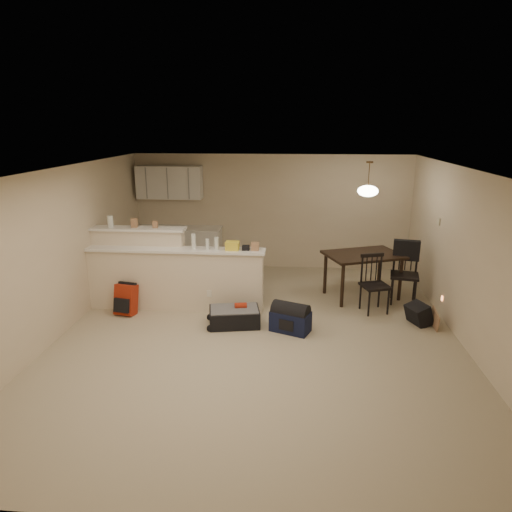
# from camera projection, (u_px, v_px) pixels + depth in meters

# --- Properties ---
(room) EXTENTS (7.00, 7.02, 2.50)m
(room) POSITION_uv_depth(u_px,v_px,m) (259.00, 256.00, 6.66)
(room) COLOR tan
(room) RESTS_ON ground
(breakfast_bar) EXTENTS (3.08, 0.58, 1.39)m
(breakfast_bar) POSITION_uv_depth(u_px,v_px,m) (162.00, 274.00, 7.92)
(breakfast_bar) COLOR beige
(breakfast_bar) RESTS_ON ground
(upper_cabinets) EXTENTS (1.40, 0.34, 0.70)m
(upper_cabinets) POSITION_uv_depth(u_px,v_px,m) (169.00, 182.00, 9.84)
(upper_cabinets) COLOR white
(upper_cabinets) RESTS_ON room
(kitchen_counter) EXTENTS (1.80, 0.60, 0.90)m
(kitchen_counter) POSITION_uv_depth(u_px,v_px,m) (180.00, 249.00, 10.10)
(kitchen_counter) COLOR white
(kitchen_counter) RESTS_ON ground
(thermostat) EXTENTS (0.02, 0.12, 0.12)m
(thermostat) POSITION_uv_depth(u_px,v_px,m) (439.00, 221.00, 7.83)
(thermostat) COLOR beige
(thermostat) RESTS_ON room
(jar) EXTENTS (0.10, 0.10, 0.20)m
(jar) POSITION_uv_depth(u_px,v_px,m) (110.00, 221.00, 7.88)
(jar) COLOR silver
(jar) RESTS_ON breakfast_bar
(cereal_box) EXTENTS (0.10, 0.07, 0.16)m
(cereal_box) POSITION_uv_depth(u_px,v_px,m) (134.00, 223.00, 7.86)
(cereal_box) COLOR #A27653
(cereal_box) RESTS_ON breakfast_bar
(small_box) EXTENTS (0.08, 0.06, 0.12)m
(small_box) POSITION_uv_depth(u_px,v_px,m) (155.00, 224.00, 7.83)
(small_box) COLOR #A27653
(small_box) RESTS_ON breakfast_bar
(bottle_a) EXTENTS (0.07, 0.07, 0.26)m
(bottle_a) POSITION_uv_depth(u_px,v_px,m) (194.00, 241.00, 7.63)
(bottle_a) COLOR silver
(bottle_a) RESTS_ON breakfast_bar
(bottle_b) EXTENTS (0.06, 0.06, 0.18)m
(bottle_b) POSITION_uv_depth(u_px,v_px,m) (207.00, 244.00, 7.62)
(bottle_b) COLOR silver
(bottle_b) RESTS_ON breakfast_bar
(bag_lump) EXTENTS (0.22, 0.18, 0.14)m
(bag_lump) POSITION_uv_depth(u_px,v_px,m) (232.00, 246.00, 7.59)
(bag_lump) COLOR #A27653
(bag_lump) RESTS_ON breakfast_bar
(pouch) EXTENTS (0.12, 0.10, 0.08)m
(pouch) POSITION_uv_depth(u_px,v_px,m) (246.00, 248.00, 7.58)
(pouch) COLOR #A27653
(pouch) RESTS_ON breakfast_bar
(extra_item_x) EXTENTS (0.13, 0.10, 0.14)m
(extra_item_x) POSITION_uv_depth(u_px,v_px,m) (255.00, 246.00, 7.56)
(extra_item_x) COLOR #A27653
(extra_item_x) RESTS_ON breakfast_bar
(extra_item_y) EXTENTS (0.07, 0.07, 0.21)m
(extra_item_y) POSITION_uv_depth(u_px,v_px,m) (216.00, 243.00, 7.60)
(extra_item_y) COLOR silver
(extra_item_y) RESTS_ON breakfast_bar
(dining_table) EXTENTS (1.57, 1.31, 0.83)m
(dining_table) POSITION_uv_depth(u_px,v_px,m) (363.00, 259.00, 8.34)
(dining_table) COLOR black
(dining_table) RESTS_ON ground
(pendant_lamp) EXTENTS (0.36, 0.36, 0.62)m
(pendant_lamp) POSITION_uv_depth(u_px,v_px,m) (368.00, 190.00, 7.99)
(pendant_lamp) COLOR brown
(pendant_lamp) RESTS_ON room
(dining_chair_near) EXTENTS (0.54, 0.53, 0.99)m
(dining_chair_near) POSITION_uv_depth(u_px,v_px,m) (375.00, 284.00, 7.73)
(dining_chair_near) COLOR black
(dining_chair_near) RESTS_ON ground
(dining_chair_far) EXTENTS (0.56, 0.54, 1.09)m
(dining_chair_far) POSITION_uv_depth(u_px,v_px,m) (405.00, 274.00, 8.11)
(dining_chair_far) COLOR black
(dining_chair_far) RESTS_ON ground
(suitcase) EXTENTS (0.87, 0.65, 0.27)m
(suitcase) POSITION_uv_depth(u_px,v_px,m) (234.00, 317.00, 7.31)
(suitcase) COLOR black
(suitcase) RESTS_ON ground
(red_backpack) EXTENTS (0.38, 0.28, 0.51)m
(red_backpack) POSITION_uv_depth(u_px,v_px,m) (126.00, 299.00, 7.71)
(red_backpack) COLOR #A62712
(red_backpack) RESTS_ON ground
(navy_duffel) EXTENTS (0.67, 0.52, 0.32)m
(navy_duffel) POSITION_uv_depth(u_px,v_px,m) (290.00, 321.00, 7.08)
(navy_duffel) COLOR #101633
(navy_duffel) RESTS_ON ground
(black_daypack) EXTENTS (0.38, 0.44, 0.32)m
(black_daypack) POSITION_uv_depth(u_px,v_px,m) (419.00, 314.00, 7.34)
(black_daypack) COLOR black
(black_daypack) RESTS_ON ground
(cardboard_sheet) EXTENTS (0.02, 0.37, 0.28)m
(cardboard_sheet) POSITION_uv_depth(u_px,v_px,m) (435.00, 320.00, 7.19)
(cardboard_sheet) COLOR #A27653
(cardboard_sheet) RESTS_ON ground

